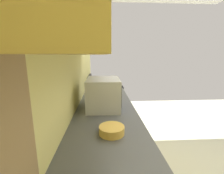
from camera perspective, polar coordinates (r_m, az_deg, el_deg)
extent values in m
plane|color=beige|center=(2.47, 27.08, -26.26)|extent=(6.04, 6.04, 0.00)
cube|color=#E7DC7F|center=(1.69, -15.77, 5.58)|extent=(3.89, 0.12, 2.61)
cube|color=#E4C56B|center=(1.61, -2.20, -28.32)|extent=(2.92, 0.64, 0.87)
cube|color=#4A4C50|center=(1.37, -2.36, -13.92)|extent=(2.95, 0.67, 0.02)
cube|color=#332819|center=(1.65, 10.48, -27.51)|extent=(0.01, 0.01, 0.80)
cube|color=#332819|center=(2.04, 7.07, -18.90)|extent=(0.01, 0.01, 0.80)
cube|color=#332819|center=(2.46, 5.00, -13.11)|extent=(0.01, 0.01, 0.80)
cube|color=#E5C566|center=(1.28, -10.79, 26.48)|extent=(1.87, 0.32, 0.64)
cube|color=black|center=(3.21, -2.53, -6.73)|extent=(0.69, 0.68, 0.89)
cube|color=black|center=(3.25, 3.60, -7.35)|extent=(0.54, 0.01, 0.49)
cube|color=black|center=(3.10, -2.61, 1.29)|extent=(0.66, 0.64, 0.02)
cube|color=black|center=(3.09, -8.53, 2.67)|extent=(0.66, 0.04, 0.18)
cylinder|color=#38383D|center=(2.95, -0.21, 1.06)|extent=(0.11, 0.11, 0.01)
cylinder|color=#38383D|center=(3.25, -0.50, 2.08)|extent=(0.11, 0.11, 0.01)
cylinder|color=#38383D|center=(2.94, -4.94, 1.00)|extent=(0.11, 0.11, 0.01)
cylinder|color=#38383D|center=(3.24, -4.80, 2.03)|extent=(0.11, 0.11, 0.01)
cube|color=#B7BABF|center=(1.68, -3.35, -2.47)|extent=(0.45, 0.35, 0.33)
cube|color=black|center=(1.65, 2.95, -2.74)|extent=(0.28, 0.01, 0.23)
cube|color=#2D2D33|center=(1.86, 2.22, -1.03)|extent=(0.08, 0.01, 0.23)
cylinder|color=gold|center=(1.19, -0.09, -15.99)|extent=(0.19, 0.19, 0.06)
cylinder|color=gold|center=(1.18, -0.09, -15.34)|extent=(0.16, 0.16, 0.03)
cylinder|color=#B7BABF|center=(2.39, -1.86, -0.17)|extent=(0.15, 0.15, 0.16)
cylinder|color=black|center=(2.37, -1.88, 2.06)|extent=(0.04, 0.04, 0.02)
cylinder|color=#B7BABF|center=(2.46, -1.92, 0.99)|extent=(0.09, 0.02, 0.05)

